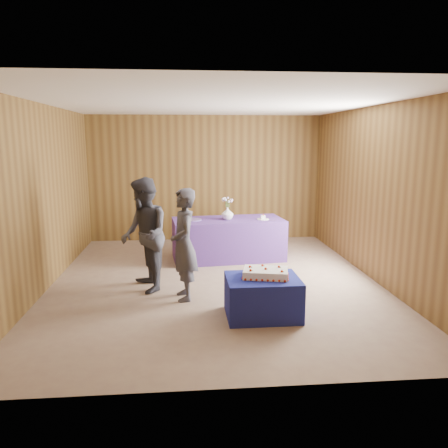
{
  "coord_description": "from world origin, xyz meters",
  "views": [
    {
      "loc": [
        -0.44,
        -6.51,
        2.17
      ],
      "look_at": [
        0.15,
        0.1,
        0.89
      ],
      "focal_mm": 35.0,
      "sensor_mm": 36.0,
      "label": 1
    }
  ],
  "objects": [
    {
      "name": "cake_table",
      "position": [
        0.5,
        -1.4,
        0.25
      ],
      "size": [
        0.9,
        0.7,
        0.5
      ],
      "primitive_type": "cube",
      "rotation": [
        0.0,
        0.0,
        0.0
      ],
      "color": "navy",
      "rests_on": "ground"
    },
    {
      "name": "flower_spray",
      "position": [
        0.32,
        1.27,
        1.11
      ],
      "size": [
        0.2,
        0.21,
        0.16
      ],
      "color": "#3D6E2C",
      "rests_on": "vase"
    },
    {
      "name": "plate",
      "position": [
        0.96,
        1.21,
        0.76
      ],
      "size": [
        0.27,
        0.27,
        0.01
      ],
      "primitive_type": "cylinder",
      "rotation": [
        0.0,
        0.0,
        -0.29
      ],
      "color": "white",
      "rests_on": "serving_table"
    },
    {
      "name": "guest_right",
      "position": [
        -1.04,
        -0.3,
        0.83
      ],
      "size": [
        0.83,
        0.95,
        1.66
      ],
      "primitive_type": "imported",
      "rotation": [
        0.0,
        0.0,
        -1.29
      ],
      "color": "#34353F",
      "rests_on": "ground"
    },
    {
      "name": "vase",
      "position": [
        0.32,
        1.27,
        0.86
      ],
      "size": [
        0.24,
        0.24,
        0.23
      ],
      "primitive_type": "imported",
      "rotation": [
        0.0,
        0.0,
        -0.11
      ],
      "color": "silver",
      "rests_on": "serving_table"
    },
    {
      "name": "room_shell",
      "position": [
        0.0,
        0.0,
        1.8
      ],
      "size": [
        5.04,
        6.04,
        2.72
      ],
      "color": "brown",
      "rests_on": "ground"
    },
    {
      "name": "sheet_cake",
      "position": [
        0.54,
        -1.37,
        0.55
      ],
      "size": [
        0.64,
        0.5,
        0.13
      ],
      "rotation": [
        0.0,
        0.0,
        -0.22
      ],
      "color": "white",
      "rests_on": "cake_table"
    },
    {
      "name": "platter",
      "position": [
        -0.33,
        1.26,
        0.76
      ],
      "size": [
        0.45,
        0.45,
        0.02
      ],
      "primitive_type": "cylinder",
      "rotation": [
        0.0,
        0.0,
        0.38
      ],
      "color": "#644B97",
      "rests_on": "serving_table"
    },
    {
      "name": "ground",
      "position": [
        0.0,
        0.0,
        0.0
      ],
      "size": [
        6.0,
        6.0,
        0.0
      ],
      "primitive_type": "plane",
      "color": "#85715C",
      "rests_on": "ground"
    },
    {
      "name": "cake_slice",
      "position": [
        0.96,
        1.21,
        0.8
      ],
      "size": [
        0.08,
        0.07,
        0.09
      ],
      "rotation": [
        0.0,
        0.0,
        0.03
      ],
      "color": "white",
      "rests_on": "plate"
    },
    {
      "name": "guest_left",
      "position": [
        -0.47,
        -0.7,
        0.77
      ],
      "size": [
        0.45,
        0.61,
        1.54
      ],
      "primitive_type": "imported",
      "rotation": [
        0.0,
        0.0,
        -1.42
      ],
      "color": "#383842",
      "rests_on": "ground"
    },
    {
      "name": "serving_table",
      "position": [
        0.34,
        1.3,
        0.38
      ],
      "size": [
        2.08,
        1.09,
        0.75
      ],
      "primitive_type": "cube",
      "rotation": [
        0.0,
        0.0,
        0.1
      ],
      "color": "#582F82",
      "rests_on": "ground"
    },
    {
      "name": "knife",
      "position": [
        1.05,
        1.11,
        0.75
      ],
      "size": [
        0.26,
        0.07,
        0.0
      ],
      "primitive_type": "cube",
      "rotation": [
        0.0,
        0.0,
        -0.18
      ],
      "color": "silver",
      "rests_on": "serving_table"
    }
  ]
}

